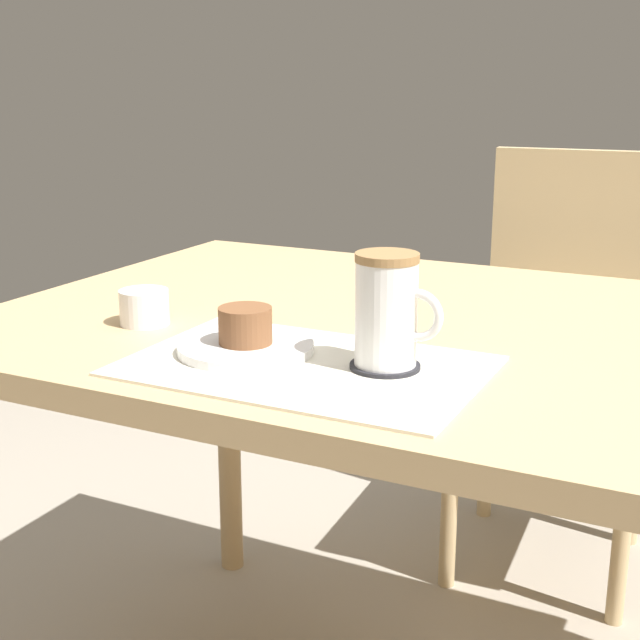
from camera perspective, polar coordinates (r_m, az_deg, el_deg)
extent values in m
cylinder|color=tan|center=(1.97, -5.88, -6.47)|extent=(0.05, 0.05, 0.70)
cube|color=tan|center=(1.29, 6.79, -1.00)|extent=(1.27, 0.86, 0.04)
cylinder|color=#D1B27F|center=(1.92, 18.77, -12.82)|extent=(0.04, 0.04, 0.40)
cylinder|color=#D1B27F|center=(1.97, 8.28, -11.40)|extent=(0.04, 0.04, 0.40)
cylinder|color=#D1B27F|center=(2.24, 19.60, -8.73)|extent=(0.04, 0.04, 0.40)
cylinder|color=#D1B27F|center=(2.28, 10.66, -7.63)|extent=(0.04, 0.04, 0.40)
cube|color=#D1B27F|center=(2.01, 14.75, -4.39)|extent=(0.44, 0.44, 0.04)
cube|color=#D1B27F|center=(2.13, 16.05, 3.90)|extent=(0.39, 0.05, 0.49)
cube|color=silver|center=(1.08, -0.94, -2.96)|extent=(0.43, 0.28, 0.00)
cylinder|color=white|center=(1.13, -4.77, -1.77)|extent=(0.17, 0.17, 0.01)
cylinder|color=brown|center=(1.12, -4.80, -0.34)|extent=(0.07, 0.07, 0.05)
cylinder|color=#232328|center=(1.07, 4.18, -2.96)|extent=(0.09, 0.09, 0.00)
cylinder|color=white|center=(1.05, 4.25, 0.41)|extent=(0.07, 0.07, 0.13)
cylinder|color=#9E7547|center=(1.04, 4.32, 4.02)|extent=(0.08, 0.08, 0.01)
torus|color=white|center=(1.04, 6.26, 0.30)|extent=(0.06, 0.01, 0.06)
cylinder|color=white|center=(1.29, -11.19, 0.81)|extent=(0.07, 0.07, 0.05)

